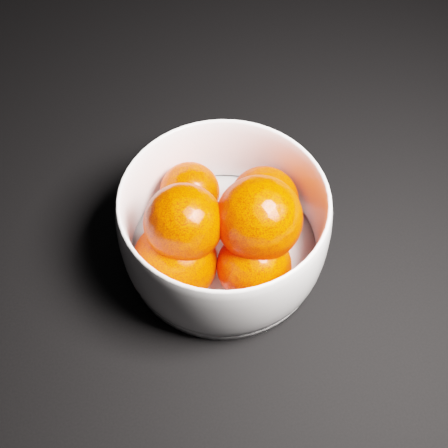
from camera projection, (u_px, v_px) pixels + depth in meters
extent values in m
cube|color=black|center=(376.00, 75.00, 0.75)|extent=(3.00, 3.00, 0.00)
cylinder|color=white|center=(224.00, 251.00, 0.61)|extent=(0.18, 0.18, 0.01)
sphere|color=#F42700|center=(264.00, 201.00, 0.59)|extent=(0.07, 0.07, 0.07)
sphere|color=#F42700|center=(190.00, 192.00, 0.60)|extent=(0.06, 0.06, 0.06)
sphere|color=#F42700|center=(175.00, 261.00, 0.55)|extent=(0.08, 0.08, 0.08)
sphere|color=#F42700|center=(254.00, 266.00, 0.55)|extent=(0.07, 0.07, 0.07)
sphere|color=#F42700|center=(184.00, 223.00, 0.53)|extent=(0.07, 0.07, 0.07)
sphere|color=#F42700|center=(259.00, 219.00, 0.53)|extent=(0.08, 0.08, 0.08)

